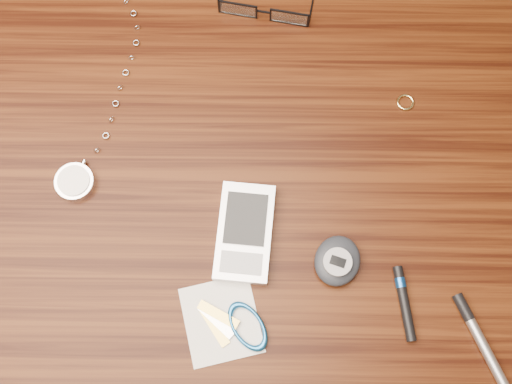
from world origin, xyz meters
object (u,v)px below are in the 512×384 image
pocket_watch (78,174)px  silver_pen (483,345)px  notepad_keys (235,324)px  pedometer (337,261)px  desk (216,231)px  eyeglasses (265,9)px  pda_phone (245,232)px

pocket_watch → silver_pen: 0.52m
notepad_keys → pedometer: bearing=31.6°
pedometer → silver_pen: bearing=-29.8°
desk → pedometer: pedometer is taller
desk → silver_pen: (0.32, -0.16, 0.11)m
eyeglasses → notepad_keys: size_ratio=1.24×
eyeglasses → pocket_watch: eyeglasses is taller
pedometer → notepad_keys: pedometer is taller
eyeglasses → pocket_watch: size_ratio=0.44×
desk → pocket_watch: size_ratio=3.00×
pocket_watch → pda_phone: 0.22m
desk → eyeglasses: size_ratio=6.80×
eyeglasses → notepad_keys: eyeglasses is taller
notepad_keys → silver_pen: silver_pen is taller
eyeglasses → pda_phone: eyeglasses is taller
pocket_watch → pda_phone: size_ratio=2.66×
eyeglasses → pedometer: eyeglasses is taller
silver_pen → desk: bearing=153.7°
pocket_watch → pda_phone: bearing=-19.2°
desk → pda_phone: pda_phone is taller
eyeglasses → silver_pen: 0.50m
pda_phone → notepad_keys: pda_phone is taller
notepad_keys → silver_pen: (0.28, -0.02, 0.00)m
desk → notepad_keys: size_ratio=8.41×
pedometer → notepad_keys: 0.14m
pda_phone → pedometer: (0.11, -0.03, 0.00)m
eyeglasses → notepad_keys: 0.42m
desk → notepad_keys: (0.03, -0.14, 0.11)m
pocket_watch → desk: bearing=-14.8°
pocket_watch → silver_pen: size_ratio=2.36×
eyeglasses → silver_pen: (0.25, -0.43, -0.01)m
pda_phone → pedometer: pedometer is taller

